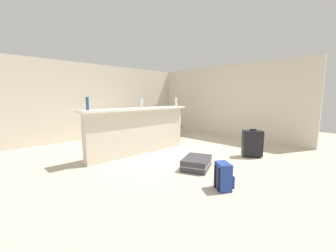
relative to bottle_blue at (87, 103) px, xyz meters
The scene contains 14 objects.
ground_plane 2.31m from the bottle_blue, 11.74° to the right, with size 13.00×13.00×0.05m, color beige.
wall_back 3.25m from the bottle_blue, 54.95° to the left, with size 6.60×0.10×2.50m, color beige.
wall_right 4.92m from the bottle_blue, ahead, with size 0.10×6.00×2.50m, color beige.
partition_half_wall 1.46m from the bottle_blue, ahead, with size 2.80×0.20×1.10m, color beige.
bar_countertop 1.28m from the bottle_blue, ahead, with size 2.96×0.40×0.05m, color white.
bottle_blue is the anchor object (origin of this frame).
bottle_clear 1.28m from the bottle_blue, ahead, with size 0.07×0.07×0.23m, color silver.
bottle_white 2.48m from the bottle_blue, ahead, with size 0.06×0.06×0.25m, color silver.
dining_table 3.59m from the bottle_blue, 21.83° to the left, with size 1.10×0.80×0.74m.
dining_chair_near_partition 3.35m from the bottle_blue, 12.89° to the left, with size 0.45×0.45×0.93m.
dining_chair_far_side 3.89m from the bottle_blue, 28.22° to the left, with size 0.44×0.44×0.93m.
suitcase_flat_charcoal 2.52m from the bottle_blue, 50.62° to the right, with size 0.89×0.73×0.22m.
suitcase_upright_black 3.80m from the bottle_blue, 35.59° to the right, with size 0.46×0.49×0.67m.
backpack_blue 2.97m from the bottle_blue, 69.96° to the right, with size 0.33×0.34×0.42m.
Camera 1 is at (-3.66, -3.80, 1.42)m, focal length 22.22 mm.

